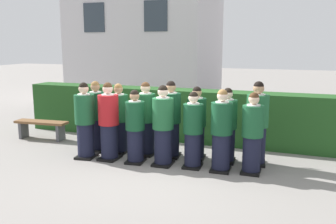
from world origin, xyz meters
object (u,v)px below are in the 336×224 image
student_rear_row_0 (96,118)px  student_rear_row_3 (171,121)px  student_front_row_6 (252,135)px  wooden_bench (41,126)px  student_front_row_2 (135,128)px  student_front_row_3 (163,127)px  student_rear_row_1 (119,120)px  student_rear_row_4 (196,125)px  student_front_row_0 (85,122)px  student_rear_row_5 (227,127)px  student_rear_row_6 (257,125)px  student_front_row_4 (193,132)px  student_front_row_5 (221,133)px  student_in_red_blazer (109,123)px  student_rear_row_2 (146,120)px

student_rear_row_0 → student_rear_row_3: size_ratio=0.97×
student_front_row_6 → wooden_bench: 5.50m
student_front_row_2 → student_front_row_3: 0.60m
student_rear_row_1 → student_rear_row_4: (1.77, 0.16, -0.01)m
student_front_row_0 → student_front_row_2: student_front_row_0 is taller
student_front_row_6 → student_front_row_3: bearing=-175.3°
student_rear_row_4 → student_rear_row_5: same height
student_rear_row_6 → student_front_row_2: bearing=-161.9°
student_front_row_4 → student_front_row_6: 1.15m
student_front_row_6 → student_rear_row_0: 3.57m
student_front_row_2 → student_front_row_5: 1.78m
student_front_row_4 → student_front_row_6: size_ratio=0.98×
student_front_row_2 → student_front_row_6: 2.36m
student_in_red_blazer → student_front_row_4: size_ratio=1.08×
student_front_row_5 → student_front_row_6: (0.58, 0.08, -0.02)m
student_in_red_blazer → student_rear_row_2: size_ratio=1.02×
student_front_row_3 → student_rear_row_6: bearing=21.8°
student_front_row_0 → student_in_red_blazer: size_ratio=0.99×
student_rear_row_5 → student_rear_row_6: 0.61m
student_front_row_3 → student_rear_row_1: 1.33m
student_front_row_0 → student_rear_row_4: (2.27, 0.76, -0.04)m
student_front_row_2 → student_rear_row_3: 0.84m
student_rear_row_5 → wooden_bench: student_rear_row_5 is taller
student_front_row_0 → student_front_row_3: size_ratio=1.00×
student_front_row_0 → student_rear_row_3: (1.71, 0.70, 0.01)m
student_front_row_3 → student_rear_row_6: 1.91m
student_front_row_2 → student_rear_row_2: size_ratio=0.94×
student_front_row_0 → student_rear_row_1: 0.78m
student_front_row_6 → student_rear_row_2: size_ratio=0.96×
student_rear_row_1 → student_front_row_5: bearing=-9.3°
student_front_row_4 → student_rear_row_5: 0.79m
student_rear_row_5 → student_front_row_4: bearing=-135.2°
student_rear_row_3 → student_rear_row_6: student_rear_row_6 is taller
student_front_row_5 → student_in_red_blazer: bearing=-176.9°
student_front_row_0 → student_rear_row_4: size_ratio=1.05×
student_in_red_blazer → student_front_row_3: bearing=3.1°
student_front_row_6 → wooden_bench: (-5.45, 0.65, -0.39)m
student_front_row_4 → student_rear_row_2: bearing=159.6°
student_front_row_0 → student_front_row_6: (3.51, 0.28, -0.04)m
student_front_row_4 → student_front_row_3: bearing=-173.5°
student_front_row_2 → student_rear_row_2: (-0.02, 0.59, 0.05)m
student_in_red_blazer → student_front_row_5: 2.40m
student_front_row_6 → student_rear_row_1: student_rear_row_1 is taller
student_front_row_4 → student_rear_row_1: student_rear_row_1 is taller
student_front_row_2 → student_front_row_6: student_front_row_6 is taller
student_rear_row_4 → student_rear_row_5: size_ratio=1.00×
student_in_red_blazer → student_front_row_3: size_ratio=1.01×
student_front_row_3 → student_rear_row_0: 1.85m
student_front_row_2 → student_rear_row_1: 0.84m
student_front_row_0 → student_front_row_2: size_ratio=1.07×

